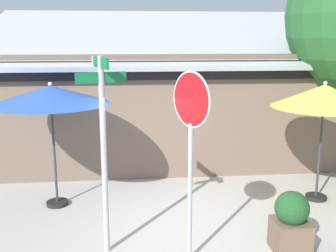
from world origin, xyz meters
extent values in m
cube|color=#ADA8A0|center=(0.00, 0.00, -0.05)|extent=(28.00, 28.00, 0.10)
cube|color=#705B4C|center=(0.34, 4.77, 1.50)|extent=(9.39, 4.51, 2.99)
cube|color=#B7BABF|center=(0.34, 4.62, 3.45)|extent=(9.89, 5.03, 1.61)
cube|color=black|center=(0.34, 2.46, 2.64)|extent=(8.79, 0.16, 0.44)
cylinder|color=#A8AAB2|center=(-1.09, -0.84, 1.56)|extent=(0.09, 0.09, 3.12)
cube|color=#116B38|center=(-1.09, -0.84, 3.02)|extent=(0.28, 0.73, 0.16)
cube|color=#116B38|center=(-1.09, -0.84, 2.80)|extent=(0.73, 0.28, 0.16)
cube|color=white|center=(-1.22, -0.45, 3.02)|extent=(0.05, 0.07, 0.16)
cylinder|color=#A8AAB2|center=(0.20, -1.21, 1.08)|extent=(0.07, 0.07, 2.16)
cylinder|color=white|center=(0.20, -1.21, 2.51)|extent=(0.42, 0.72, 0.82)
cylinder|color=red|center=(0.20, -1.21, 2.51)|extent=(0.41, 0.68, 0.77)
cylinder|color=black|center=(-2.20, 1.12, 0.04)|extent=(0.44, 0.44, 0.08)
cylinder|color=#333335|center=(-2.20, 1.12, 1.08)|extent=(0.05, 0.05, 2.16)
cone|color=#2D56B7|center=(-2.20, 1.12, 2.29)|extent=(2.29, 2.29, 0.36)
sphere|color=silver|center=(-2.20, 1.12, 2.50)|extent=(0.08, 0.08, 0.08)
cylinder|color=black|center=(3.26, 0.90, 0.04)|extent=(0.44, 0.44, 0.08)
cylinder|color=#333335|center=(3.26, 0.90, 1.02)|extent=(0.05, 0.05, 2.04)
cone|color=#EAD14C|center=(3.26, 0.90, 2.22)|extent=(2.12, 2.12, 0.46)
sphere|color=silver|center=(3.26, 0.90, 2.48)|extent=(0.08, 0.08, 0.08)
cube|color=brown|center=(1.85, -1.12, 0.26)|extent=(0.55, 0.55, 0.52)
sphere|color=#1E4C23|center=(1.85, -1.12, 0.74)|extent=(0.55, 0.55, 0.55)
camera|label=1|loc=(-0.69, -6.84, 3.36)|focal=43.07mm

